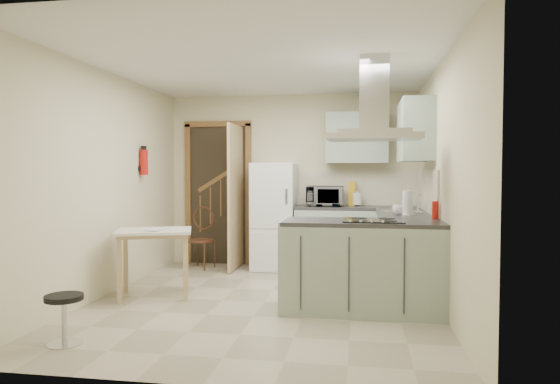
% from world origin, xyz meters
% --- Properties ---
extents(floor, '(4.20, 4.20, 0.00)m').
position_xyz_m(floor, '(0.00, 0.00, 0.00)').
color(floor, tan).
rests_on(floor, ground).
extents(ceiling, '(4.20, 4.20, 0.00)m').
position_xyz_m(ceiling, '(0.00, 0.00, 2.50)').
color(ceiling, silver).
rests_on(ceiling, back_wall).
extents(back_wall, '(3.60, 0.00, 3.60)m').
position_xyz_m(back_wall, '(0.00, 2.10, 1.25)').
color(back_wall, beige).
rests_on(back_wall, floor).
extents(left_wall, '(0.00, 4.20, 4.20)m').
position_xyz_m(left_wall, '(-1.80, 0.00, 1.25)').
color(left_wall, beige).
rests_on(left_wall, floor).
extents(right_wall, '(0.00, 4.20, 4.20)m').
position_xyz_m(right_wall, '(1.80, 0.00, 1.25)').
color(right_wall, beige).
rests_on(right_wall, floor).
extents(doorway, '(1.10, 0.12, 2.10)m').
position_xyz_m(doorway, '(-1.10, 2.07, 1.05)').
color(doorway, brown).
rests_on(doorway, floor).
extents(fridge, '(0.60, 0.60, 1.50)m').
position_xyz_m(fridge, '(-0.20, 1.80, 0.75)').
color(fridge, white).
rests_on(fridge, floor).
extents(counter_back, '(1.08, 0.60, 0.90)m').
position_xyz_m(counter_back, '(0.66, 1.80, 0.45)').
color(counter_back, '#9EB2A0').
rests_on(counter_back, floor).
extents(counter_right, '(0.60, 1.95, 0.90)m').
position_xyz_m(counter_right, '(1.50, 1.12, 0.45)').
color(counter_right, '#9EB2A0').
rests_on(counter_right, floor).
extents(splashback, '(1.68, 0.02, 0.50)m').
position_xyz_m(splashback, '(0.96, 2.09, 1.15)').
color(splashback, beige).
rests_on(splashback, counter_back).
extents(wall_cabinet_back, '(0.85, 0.35, 0.70)m').
position_xyz_m(wall_cabinet_back, '(0.95, 1.93, 1.85)').
color(wall_cabinet_back, '#9EB2A0').
rests_on(wall_cabinet_back, back_wall).
extents(wall_cabinet_right, '(0.35, 0.90, 0.70)m').
position_xyz_m(wall_cabinet_right, '(1.62, 0.85, 1.85)').
color(wall_cabinet_right, '#9EB2A0').
rests_on(wall_cabinet_right, right_wall).
extents(peninsula, '(1.55, 0.65, 0.90)m').
position_xyz_m(peninsula, '(1.02, -0.18, 0.45)').
color(peninsula, '#9EB2A0').
rests_on(peninsula, floor).
extents(hob, '(0.58, 0.50, 0.01)m').
position_xyz_m(hob, '(1.12, -0.18, 0.91)').
color(hob, black).
rests_on(hob, peninsula).
extents(extractor_hood, '(0.90, 0.55, 0.10)m').
position_xyz_m(extractor_hood, '(1.12, -0.18, 1.72)').
color(extractor_hood, silver).
rests_on(extractor_hood, ceiling).
extents(sink, '(0.45, 0.40, 0.01)m').
position_xyz_m(sink, '(1.50, 0.95, 0.91)').
color(sink, silver).
rests_on(sink, counter_right).
extents(fire_extinguisher, '(0.10, 0.10, 0.32)m').
position_xyz_m(fire_extinguisher, '(-1.74, 0.90, 1.50)').
color(fire_extinguisher, '#B2140F').
rests_on(fire_extinguisher, left_wall).
extents(drop_leaf_table, '(0.94, 0.82, 0.75)m').
position_xyz_m(drop_leaf_table, '(-1.23, 0.02, 0.37)').
color(drop_leaf_table, '#D3AF82').
rests_on(drop_leaf_table, floor).
extents(bentwood_chair, '(0.42, 0.42, 0.80)m').
position_xyz_m(bentwood_chair, '(-1.24, 1.65, 0.40)').
color(bentwood_chair, '#4E301A').
rests_on(bentwood_chair, floor).
extents(stool, '(0.40, 0.40, 0.40)m').
position_xyz_m(stool, '(-1.33, -1.52, 0.20)').
color(stool, black).
rests_on(stool, floor).
extents(microwave, '(0.51, 0.35, 0.28)m').
position_xyz_m(microwave, '(0.51, 1.82, 1.04)').
color(microwave, black).
rests_on(microwave, counter_back).
extents(kettle, '(0.14, 0.14, 0.20)m').
position_xyz_m(kettle, '(0.95, 1.90, 1.00)').
color(kettle, silver).
rests_on(kettle, counter_back).
extents(cereal_box, '(0.10, 0.23, 0.34)m').
position_xyz_m(cereal_box, '(0.89, 1.97, 1.07)').
color(cereal_box, gold).
rests_on(cereal_box, counter_back).
extents(soap_bottle, '(0.10, 0.10, 0.16)m').
position_xyz_m(soap_bottle, '(1.58, 1.46, 0.98)').
color(soap_bottle, silver).
rests_on(soap_bottle, counter_right).
extents(paper_towel, '(0.14, 0.14, 0.28)m').
position_xyz_m(paper_towel, '(1.51, 0.46, 1.04)').
color(paper_towel, silver).
rests_on(paper_towel, counter_right).
extents(cup, '(0.16, 0.16, 0.11)m').
position_xyz_m(cup, '(1.43, 0.52, 0.95)').
color(cup, silver).
rests_on(cup, counter_right).
extents(red_bottle, '(0.08, 0.08, 0.18)m').
position_xyz_m(red_bottle, '(1.75, 0.09, 0.99)').
color(red_bottle, red).
rests_on(red_bottle, peninsula).
extents(book, '(0.17, 0.22, 0.09)m').
position_xyz_m(book, '(-1.27, -0.05, 0.79)').
color(book, '#A3364A').
rests_on(book, drop_leaf_table).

